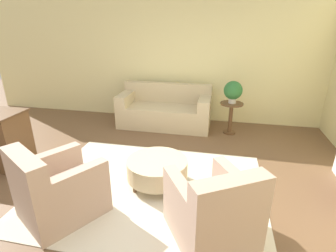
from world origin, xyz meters
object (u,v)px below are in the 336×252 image
(couch, at_px, (165,111))
(armchair_right, at_px, (213,212))
(ottoman_table, at_px, (157,168))
(potted_plant_on_side_table, at_px, (233,91))
(armchair_left, at_px, (57,191))
(side_table, at_px, (231,113))

(couch, height_order, armchair_right, armchair_right)
(ottoman_table, bearing_deg, potted_plant_on_side_table, 64.48)
(ottoman_table, bearing_deg, armchair_left, -138.16)
(couch, bearing_deg, potted_plant_on_side_table, -6.26)
(armchair_right, height_order, ottoman_table, armchair_right)
(couch, xyz_separation_m, potted_plant_on_side_table, (1.43, -0.16, 0.57))
(armchair_right, relative_size, potted_plant_on_side_table, 2.54)
(armchair_left, bearing_deg, armchair_right, 0.00)
(couch, bearing_deg, ottoman_table, -80.05)
(couch, distance_m, ottoman_table, 2.34)
(armchair_left, relative_size, potted_plant_on_side_table, 2.54)
(ottoman_table, relative_size, potted_plant_on_side_table, 1.92)
(ottoman_table, bearing_deg, side_table, 64.48)
(side_table, bearing_deg, couch, 173.74)
(couch, xyz_separation_m, armchair_left, (-0.58, -3.18, 0.01))
(couch, relative_size, ottoman_table, 2.33)
(armchair_right, distance_m, side_table, 3.03)
(armchair_left, relative_size, armchair_right, 1.00)
(armchair_right, xyz_separation_m, side_table, (0.21, 3.03, 0.08))
(armchair_right, height_order, potted_plant_on_side_table, potted_plant_on_side_table)
(side_table, bearing_deg, potted_plant_on_side_table, 0.00)
(armchair_left, bearing_deg, ottoman_table, 41.84)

